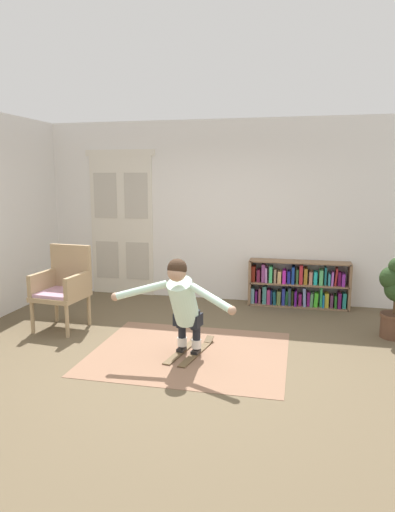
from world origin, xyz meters
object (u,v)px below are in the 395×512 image
at_px(bookshelf, 297,286).
at_px(wicker_chair, 63,285).
at_px(person_skier, 183,300).
at_px(potted_plant, 395,295).
at_px(skis_pair, 190,350).

relative_size(bookshelf, wicker_chair, 1.40).
height_order(wicker_chair, person_skier, person_skier).
xyz_separation_m(potted_plant, skis_pair, (-2.37, -1.00, -0.54)).
distance_m(bookshelf, skis_pair, 2.54).
bearing_deg(bookshelf, wicker_chair, -150.26).
distance_m(bookshelf, wicker_chair, 3.51).
bearing_deg(wicker_chair, potted_plant, 6.91).
xyz_separation_m(wicker_chair, potted_plant, (4.22, 0.51, -0.02)).
bearing_deg(person_skier, skis_pair, 80.06).
relative_size(wicker_chair, person_skier, 0.78).
distance_m(potted_plant, skis_pair, 2.63).
bearing_deg(bookshelf, person_skier, -116.63).
relative_size(wicker_chair, skis_pair, 1.21).
xyz_separation_m(wicker_chair, person_skier, (1.82, -0.69, 0.09)).
relative_size(bookshelf, skis_pair, 1.70).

